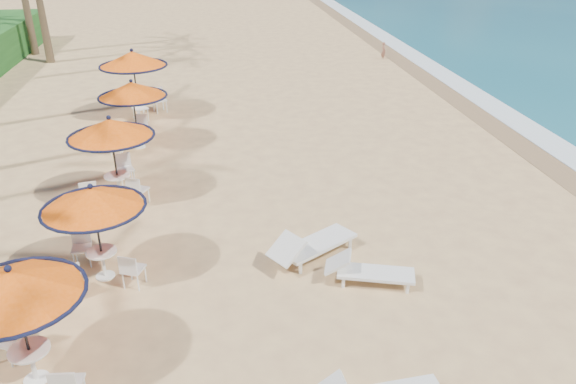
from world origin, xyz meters
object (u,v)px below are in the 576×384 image
(station_2, at_px, (112,139))
(station_4, at_px, (135,67))
(station_0, at_px, (15,295))
(station_1, at_px, (93,211))
(lounger_far, at_px, (310,245))
(station_3, at_px, (131,98))
(lounger_mid, at_px, (367,270))

(station_2, distance_m, station_4, 7.10)
(station_0, relative_size, station_4, 0.86)
(station_1, height_order, lounger_far, station_1)
(station_0, bearing_deg, station_3, 86.56)
(station_4, bearing_deg, lounger_far, -66.67)
(station_1, bearing_deg, lounger_mid, -10.34)
(station_2, xyz_separation_m, lounger_far, (4.61, -3.77, -1.36))
(station_2, xyz_separation_m, station_4, (-0.07, 7.10, 0.19))
(station_0, xyz_separation_m, lounger_far, (5.15, 2.98, -1.36))
(station_4, height_order, lounger_mid, station_4)
(lounger_mid, height_order, lounger_far, lounger_far)
(station_4, bearing_deg, station_2, -89.41)
(station_2, bearing_deg, lounger_mid, -40.83)
(station_2, distance_m, station_3, 3.81)
(lounger_mid, relative_size, lounger_far, 0.88)
(station_1, distance_m, station_2, 3.85)
(station_1, distance_m, station_3, 7.66)
(station_3, bearing_deg, station_4, 92.97)
(station_4, distance_m, lounger_mid, 13.32)
(station_3, relative_size, lounger_mid, 1.19)
(station_2, relative_size, station_3, 1.02)
(station_0, height_order, lounger_far, station_0)
(station_0, xyz_separation_m, station_3, (0.63, 10.56, -0.03))
(station_1, relative_size, station_2, 0.93)
(station_3, distance_m, station_4, 3.30)
(station_0, xyz_separation_m, station_4, (0.46, 13.84, 0.19))
(station_4, bearing_deg, station_1, -88.97)
(station_1, height_order, station_2, station_2)
(station_4, distance_m, lounger_far, 11.93)
(station_1, relative_size, station_3, 0.95)
(station_1, bearing_deg, lounger_far, 1.00)
(station_0, bearing_deg, station_1, 77.16)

